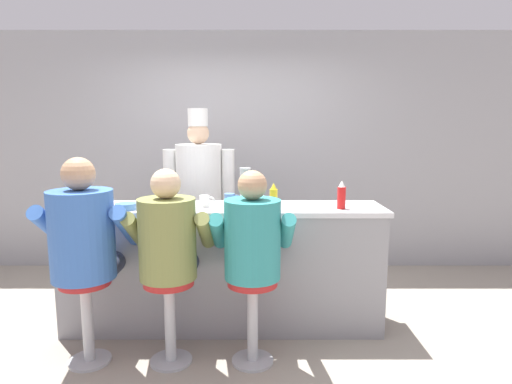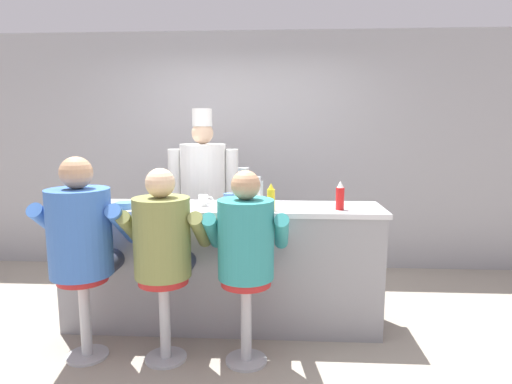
{
  "view_description": "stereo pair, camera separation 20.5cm",
  "coord_description": "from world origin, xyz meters",
  "px_view_note": "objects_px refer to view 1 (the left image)",
  "views": [
    {
      "loc": [
        0.27,
        -3.11,
        1.64
      ],
      "look_at": [
        0.28,
        0.25,
        1.13
      ],
      "focal_mm": 30.0,
      "sensor_mm": 36.0,
      "label": 1
    },
    {
      "loc": [
        0.48,
        -3.1,
        1.64
      ],
      "look_at": [
        0.28,
        0.25,
        1.13
      ],
      "focal_mm": 30.0,
      "sensor_mm": 36.0,
      "label": 2
    }
  ],
  "objects_px": {
    "hot_sauce_bottle_orange": "(251,200)",
    "cook_in_whites_near": "(198,191)",
    "coffee_mug_blue": "(229,199)",
    "cereal_bowl": "(124,207)",
    "diner_seated_olive": "(167,245)",
    "mustard_bottle_yellow": "(272,197)",
    "diner_seated_teal": "(251,245)",
    "breakfast_plate": "(171,208)",
    "diner_seated_blue": "(83,240)",
    "cup_stack_steel": "(244,188)",
    "water_pitcher_clear": "(253,190)",
    "coffee_mug_white": "(203,201)",
    "ketchup_bottle_red": "(340,196)"
  },
  "relations": [
    {
      "from": "coffee_mug_blue",
      "to": "hot_sauce_bottle_orange",
      "type": "bearing_deg",
      "value": -44.6
    },
    {
      "from": "cup_stack_steel",
      "to": "diner_seated_olive",
      "type": "xyz_separation_m",
      "value": [
        -0.51,
        -0.51,
        -0.32
      ]
    },
    {
      "from": "water_pitcher_clear",
      "to": "cook_in_whites_near",
      "type": "distance_m",
      "value": 0.95
    },
    {
      "from": "breakfast_plate",
      "to": "coffee_mug_blue",
      "type": "xyz_separation_m",
      "value": [
        0.43,
        0.2,
        0.03
      ]
    },
    {
      "from": "diner_seated_blue",
      "to": "cook_in_whites_near",
      "type": "height_order",
      "value": "cook_in_whites_near"
    },
    {
      "from": "breakfast_plate",
      "to": "diner_seated_olive",
      "type": "distance_m",
      "value": 0.43
    },
    {
      "from": "diner_seated_teal",
      "to": "mustard_bottle_yellow",
      "type": "bearing_deg",
      "value": 68.21
    },
    {
      "from": "water_pitcher_clear",
      "to": "diner_seated_olive",
      "type": "relative_size",
      "value": 0.17
    },
    {
      "from": "water_pitcher_clear",
      "to": "breakfast_plate",
      "type": "distance_m",
      "value": 0.69
    },
    {
      "from": "coffee_mug_white",
      "to": "diner_seated_blue",
      "type": "xyz_separation_m",
      "value": [
        -0.77,
        -0.53,
        -0.18
      ]
    },
    {
      "from": "ketchup_bottle_red",
      "to": "diner_seated_olive",
      "type": "relative_size",
      "value": 0.16
    },
    {
      "from": "coffee_mug_blue",
      "to": "cook_in_whites_near",
      "type": "height_order",
      "value": "cook_in_whites_near"
    },
    {
      "from": "breakfast_plate",
      "to": "diner_seated_teal",
      "type": "height_order",
      "value": "diner_seated_teal"
    },
    {
      "from": "water_pitcher_clear",
      "to": "coffee_mug_white",
      "type": "distance_m",
      "value": 0.42
    },
    {
      "from": "water_pitcher_clear",
      "to": "diner_seated_teal",
      "type": "distance_m",
      "value": 0.72
    },
    {
      "from": "coffee_mug_white",
      "to": "diner_seated_teal",
      "type": "distance_m",
      "value": 0.69
    },
    {
      "from": "hot_sauce_bottle_orange",
      "to": "breakfast_plate",
      "type": "xyz_separation_m",
      "value": [
        -0.62,
        -0.02,
        -0.06
      ]
    },
    {
      "from": "cup_stack_steel",
      "to": "diner_seated_olive",
      "type": "relative_size",
      "value": 0.23
    },
    {
      "from": "mustard_bottle_yellow",
      "to": "diner_seated_teal",
      "type": "xyz_separation_m",
      "value": [
        -0.16,
        -0.4,
        -0.27
      ]
    },
    {
      "from": "hot_sauce_bottle_orange",
      "to": "water_pitcher_clear",
      "type": "xyz_separation_m",
      "value": [
        0.01,
        0.25,
        0.04
      ]
    },
    {
      "from": "hot_sauce_bottle_orange",
      "to": "water_pitcher_clear",
      "type": "distance_m",
      "value": 0.25
    },
    {
      "from": "ketchup_bottle_red",
      "to": "diner_seated_teal",
      "type": "bearing_deg",
      "value": -147.11
    },
    {
      "from": "water_pitcher_clear",
      "to": "cereal_bowl",
      "type": "relative_size",
      "value": 1.37
    },
    {
      "from": "coffee_mug_white",
      "to": "cook_in_whites_near",
      "type": "relative_size",
      "value": 0.07
    },
    {
      "from": "mustard_bottle_yellow",
      "to": "diner_seated_olive",
      "type": "relative_size",
      "value": 0.15
    },
    {
      "from": "diner_seated_teal",
      "to": "breakfast_plate",
      "type": "bearing_deg",
      "value": 147.32
    },
    {
      "from": "mustard_bottle_yellow",
      "to": "coffee_mug_blue",
      "type": "height_order",
      "value": "mustard_bottle_yellow"
    },
    {
      "from": "coffee_mug_blue",
      "to": "cup_stack_steel",
      "type": "xyz_separation_m",
      "value": [
        0.12,
        -0.09,
        0.11
      ]
    },
    {
      "from": "cereal_bowl",
      "to": "coffee_mug_blue",
      "type": "relative_size",
      "value": 1.24
    },
    {
      "from": "diner_seated_blue",
      "to": "diner_seated_teal",
      "type": "height_order",
      "value": "diner_seated_blue"
    },
    {
      "from": "diner_seated_teal",
      "to": "diner_seated_blue",
      "type": "bearing_deg",
      "value": 179.76
    },
    {
      "from": "cereal_bowl",
      "to": "cup_stack_steel",
      "type": "distance_m",
      "value": 0.94
    },
    {
      "from": "water_pitcher_clear",
      "to": "diner_seated_olive",
      "type": "distance_m",
      "value": 0.93
    },
    {
      "from": "cup_stack_steel",
      "to": "diner_seated_olive",
      "type": "bearing_deg",
      "value": -135.46
    },
    {
      "from": "mustard_bottle_yellow",
      "to": "breakfast_plate",
      "type": "bearing_deg",
      "value": -179.8
    },
    {
      "from": "diner_seated_olive",
      "to": "diner_seated_teal",
      "type": "xyz_separation_m",
      "value": [
        0.57,
        -0.0,
        -0.01
      ]
    },
    {
      "from": "diner_seated_teal",
      "to": "cook_in_whites_near",
      "type": "distance_m",
      "value": 1.52
    },
    {
      "from": "mustard_bottle_yellow",
      "to": "diner_seated_teal",
      "type": "distance_m",
      "value": 0.5
    },
    {
      "from": "mustard_bottle_yellow",
      "to": "hot_sauce_bottle_orange",
      "type": "bearing_deg",
      "value": 174.74
    },
    {
      "from": "coffee_mug_white",
      "to": "coffee_mug_blue",
      "type": "height_order",
      "value": "coffee_mug_blue"
    },
    {
      "from": "mustard_bottle_yellow",
      "to": "diner_seated_blue",
      "type": "height_order",
      "value": "diner_seated_blue"
    },
    {
      "from": "diner_seated_blue",
      "to": "coffee_mug_blue",
      "type": "bearing_deg",
      "value": 31.5
    },
    {
      "from": "ketchup_bottle_red",
      "to": "cereal_bowl",
      "type": "height_order",
      "value": "ketchup_bottle_red"
    },
    {
      "from": "hot_sauce_bottle_orange",
      "to": "cook_in_whites_near",
      "type": "distance_m",
      "value": 1.14
    },
    {
      "from": "hot_sauce_bottle_orange",
      "to": "diner_seated_teal",
      "type": "height_order",
      "value": "diner_seated_teal"
    },
    {
      "from": "cereal_bowl",
      "to": "diner_seated_olive",
      "type": "height_order",
      "value": "diner_seated_olive"
    },
    {
      "from": "breakfast_plate",
      "to": "diner_seated_blue",
      "type": "distance_m",
      "value": 0.68
    },
    {
      "from": "water_pitcher_clear",
      "to": "diner_seated_olive",
      "type": "xyz_separation_m",
      "value": [
        -0.59,
        -0.66,
        -0.28
      ]
    },
    {
      "from": "breakfast_plate",
      "to": "cup_stack_steel",
      "type": "height_order",
      "value": "cup_stack_steel"
    },
    {
      "from": "diner_seated_blue",
      "to": "diner_seated_teal",
      "type": "relative_size",
      "value": 1.06
    }
  ]
}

